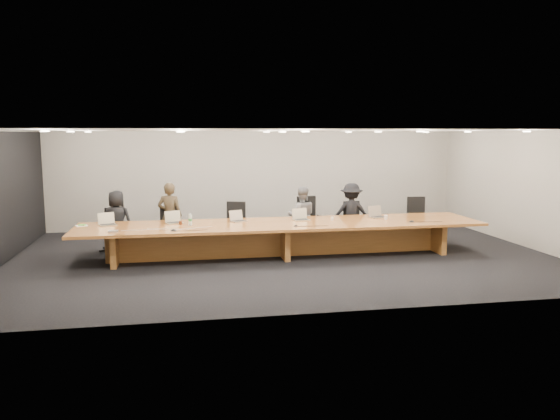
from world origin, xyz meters
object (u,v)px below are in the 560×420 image
(person_d, at_px, (351,213))
(laptop_b, at_px, (174,217))
(chair_right, at_px, (355,222))
(person_b, at_px, (170,216))
(chair_far_left, at_px, (112,229))
(mic_right, at_px, (412,221))
(mic_left, at_px, (173,230))
(paper_cup_far, at_px, (386,217))
(laptop_d, at_px, (301,214))
(laptop_e, at_px, (378,212))
(mic_center, at_px, (296,226))
(conference_table, at_px, (282,233))
(person_c, at_px, (302,216))
(chair_mid_left, at_px, (235,224))
(chair_far_right, at_px, (418,218))
(person_a, at_px, (117,221))
(amber_mug, at_px, (181,223))
(chair_mid_right, at_px, (311,220))
(chair_left, at_px, (171,228))
(av_box, at_px, (113,231))
(laptop_c, at_px, (238,216))
(paper_cup_near, at_px, (332,219))
(laptop_a, at_px, (108,219))
(water_bottle, at_px, (190,220))

(person_d, relative_size, laptop_b, 4.22)
(chair_right, distance_m, laptop_b, 4.55)
(person_b, bearing_deg, chair_right, -166.72)
(chair_far_left, xyz_separation_m, chair_right, (5.90, -0.03, 0.01))
(person_d, distance_m, mic_right, 1.86)
(mic_left, bearing_deg, paper_cup_far, 7.48)
(chair_far_left, distance_m, laptop_d, 4.43)
(laptop_e, distance_m, paper_cup_far, 0.30)
(mic_center, bearing_deg, paper_cup_far, 13.99)
(conference_table, relative_size, person_c, 6.25)
(chair_mid_left, xyz_separation_m, chair_right, (3.04, 0.02, -0.03))
(chair_far_right, distance_m, person_a, 7.52)
(person_b, bearing_deg, laptop_b, 111.19)
(conference_table, xyz_separation_m, chair_right, (2.09, 1.21, 0.00))
(amber_mug, height_order, mic_center, amber_mug)
(chair_right, height_order, chair_far_right, chair_far_right)
(chair_mid_right, xyz_separation_m, mic_right, (1.97, -1.56, 0.16))
(person_c, bearing_deg, chair_left, 5.11)
(chair_far_right, relative_size, person_c, 0.78)
(person_d, height_order, av_box, person_d)
(person_d, bearing_deg, laptop_c, 29.10)
(laptop_c, height_order, paper_cup_near, laptop_c)
(chair_mid_left, distance_m, chair_mid_right, 1.88)
(mic_left, bearing_deg, laptop_a, 146.41)
(water_bottle, bearing_deg, paper_cup_near, 1.90)
(conference_table, relative_size, water_bottle, 37.04)
(person_a, bearing_deg, chair_left, -166.28)
(conference_table, xyz_separation_m, amber_mug, (-2.24, 0.16, 0.27))
(conference_table, xyz_separation_m, person_b, (-2.49, 1.25, 0.28))
(person_d, bearing_deg, water_bottle, 29.10)
(chair_right, bearing_deg, chair_left, 171.79)
(laptop_b, relative_size, mic_center, 3.24)
(laptop_a, height_order, mic_left, laptop_a)
(laptop_b, relative_size, paper_cup_near, 4.51)
(chair_mid_right, relative_size, person_c, 0.84)
(chair_right, bearing_deg, chair_mid_right, 174.43)
(conference_table, xyz_separation_m, laptop_a, (-3.80, 0.36, 0.37))
(chair_left, distance_m, chair_mid_left, 1.53)
(person_d, relative_size, paper_cup_far, 15.29)
(chair_mid_right, bearing_deg, person_c, 169.42)
(mic_left, bearing_deg, laptop_d, 16.55)
(person_c, bearing_deg, person_d, -170.26)
(mic_right, bearing_deg, chair_far_right, 60.76)
(chair_far_right, distance_m, mic_center, 4.02)
(person_c, bearing_deg, av_box, 27.22)
(chair_right, height_order, laptop_e, chair_right)
(chair_far_right, bearing_deg, av_box, -161.36)
(chair_mid_left, height_order, laptop_e, chair_mid_left)
(laptop_e, bearing_deg, laptop_b, 163.36)
(water_bottle, height_order, av_box, water_bottle)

